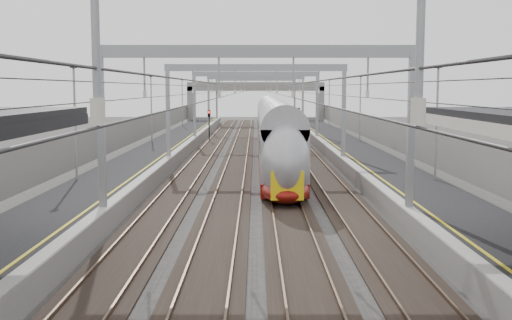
{
  "coord_description": "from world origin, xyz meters",
  "views": [
    {
      "loc": [
        -0.02,
        -4.0,
        5.86
      ],
      "look_at": [
        0.0,
        28.4,
        2.25
      ],
      "focal_mm": 45.0,
      "sensor_mm": 36.0,
      "label": 1
    }
  ],
  "objects": [
    {
      "name": "wall_right",
      "position": [
        11.2,
        45.0,
        1.6
      ],
      "size": [
        0.3,
        120.0,
        3.2
      ],
      "primitive_type": "cube",
      "color": "gray",
      "rests_on": "ground"
    },
    {
      "name": "platform_left",
      "position": [
        -8.0,
        45.0,
        0.5
      ],
      "size": [
        4.0,
        120.0,
        1.0
      ],
      "primitive_type": "cube",
      "color": "black",
      "rests_on": "ground"
    },
    {
      "name": "platform_right",
      "position": [
        8.0,
        45.0,
        0.5
      ],
      "size": [
        4.0,
        120.0,
        1.0
      ],
      "primitive_type": "cube",
      "color": "black",
      "rests_on": "ground"
    },
    {
      "name": "wall_left",
      "position": [
        -11.2,
        45.0,
        1.6
      ],
      "size": [
        0.3,
        120.0,
        3.2
      ],
      "primitive_type": "cube",
      "color": "gray",
      "rests_on": "ground"
    },
    {
      "name": "signal_red_near",
      "position": [
        3.2,
        71.34,
        2.42
      ],
      "size": [
        0.32,
        0.32,
        3.48
      ],
      "color": "black",
      "rests_on": "ground"
    },
    {
      "name": "signal_red_far",
      "position": [
        5.4,
        76.55,
        2.42
      ],
      "size": [
        0.32,
        0.32,
        3.48
      ],
      "color": "black",
      "rests_on": "ground"
    },
    {
      "name": "tracks",
      "position": [
        0.0,
        45.0,
        0.05
      ],
      "size": [
        11.4,
        140.0,
        0.2
      ],
      "color": "black",
      "rests_on": "ground"
    },
    {
      "name": "overbridge",
      "position": [
        0.0,
        100.0,
        5.31
      ],
      "size": [
        22.0,
        2.2,
        6.9
      ],
      "color": "gray",
      "rests_on": "ground"
    },
    {
      "name": "signal_green",
      "position": [
        -5.2,
        67.38,
        2.42
      ],
      "size": [
        0.32,
        0.32,
        3.48
      ],
      "color": "black",
      "rests_on": "ground"
    },
    {
      "name": "train",
      "position": [
        1.5,
        47.88,
        1.98
      ],
      "size": [
        2.54,
        46.28,
        4.02
      ],
      "color": "maroon",
      "rests_on": "ground"
    },
    {
      "name": "overhead_line",
      "position": [
        0.0,
        51.62,
        6.14
      ],
      "size": [
        13.0,
        140.0,
        6.6
      ],
      "color": "gray",
      "rests_on": "platform_left"
    }
  ]
}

